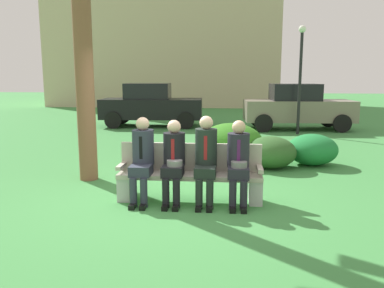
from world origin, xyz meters
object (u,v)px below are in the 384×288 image
parked_car_far (297,107)px  park_bench (190,173)px  seated_man_centerright (206,155)px  shrub_far_lawn (312,150)px  seated_man_rightmost (238,159)px  shrub_near_bench (231,143)px  parked_car_near (151,105)px  seated_man_centerleft (174,157)px  building_backdrop (167,12)px  shrub_mid_lawn (270,152)px  seated_man_leftmost (142,155)px  street_lamp (300,69)px

parked_car_far → park_bench: bearing=-109.8°
seated_man_centerright → shrub_far_lawn: 3.64m
seated_man_centerright → seated_man_rightmost: (0.50, -0.01, -0.04)m
shrub_near_bench → parked_car_near: bearing=116.2°
seated_man_centerleft → building_backdrop: building_backdrop is taller
shrub_near_bench → shrub_mid_lawn: (0.84, -0.46, -0.11)m
seated_man_leftmost → building_backdrop: 22.84m
park_bench → parked_car_far: size_ratio=0.57×
building_backdrop → parked_car_far: bearing=-62.5°
park_bench → shrub_mid_lawn: 2.80m
parked_car_far → street_lamp: (-0.16, -1.19, 1.36)m
parked_car_far → shrub_far_lawn: bearing=-96.3°
seated_man_centerright → shrub_near_bench: size_ratio=0.93×
park_bench → street_lamp: street_lamp is taller
seated_man_leftmost → building_backdrop: size_ratio=0.09×
seated_man_leftmost → parked_car_far: (3.86, 8.81, 0.10)m
seated_man_centerright → park_bench: bearing=154.2°
seated_man_rightmost → parked_car_near: bearing=109.0°
parked_car_near → building_backdrop: (-1.29, 12.73, 5.47)m
building_backdrop → seated_man_leftmost: bearing=-82.3°
shrub_mid_lawn → shrub_far_lawn: bearing=21.8°
shrub_mid_lawn → parked_car_near: 7.82m
seated_man_rightmost → building_backdrop: 23.10m
shrub_far_lawn → parked_car_far: (0.66, 5.95, 0.49)m
shrub_far_lawn → parked_car_near: bearing=127.5°
parked_car_far → building_backdrop: bearing=117.5°
seated_man_centerright → parked_car_far: bearing=72.0°
seated_man_leftmost → seated_man_centerleft: 0.50m
seated_man_leftmost → shrub_mid_lawn: 3.37m
seated_man_centerright → parked_car_far: size_ratio=0.34×
seated_man_leftmost → seated_man_rightmost: (1.49, -0.01, -0.02)m
building_backdrop → shrub_near_bench: bearing=-77.0°
building_backdrop → seated_man_centerleft: bearing=-81.0°
shrub_mid_lawn → parked_car_near: (-3.93, 6.74, 0.49)m
seated_man_centerleft → seated_man_centerright: bearing=1.4°
seated_man_leftmost → shrub_far_lawn: (3.20, 2.86, -0.39)m
seated_man_centerleft → shrub_mid_lawn: 3.07m
park_bench → seated_man_leftmost: seated_man_leftmost is taller
parked_car_near → park_bench: bearing=-75.1°
seated_man_rightmost → shrub_mid_lawn: (0.75, 2.49, -0.38)m
shrub_mid_lawn → street_lamp: (1.46, 5.14, 1.86)m
seated_man_centerleft → shrub_near_bench: bearing=72.9°
seated_man_centerright → seated_man_rightmost: seated_man_centerright is taller
building_backdrop → shrub_mid_lawn: bearing=-75.0°
seated_man_centerright → street_lamp: (2.71, 7.62, 1.44)m
seated_man_centerright → building_backdrop: building_backdrop is taller
shrub_near_bench → building_backdrop: size_ratio=0.09×
shrub_far_lawn → parked_car_far: parked_car_far is taller
parked_car_far → building_backdrop: (-6.83, 13.14, 5.47)m
seated_man_centerleft → shrub_far_lawn: 3.96m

